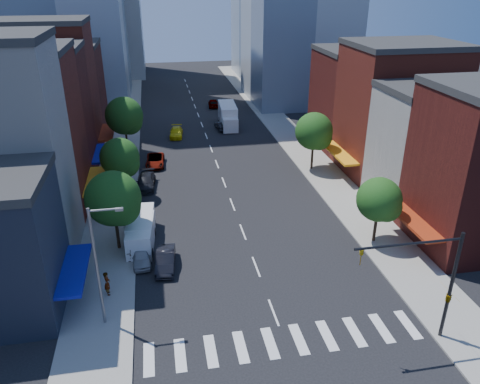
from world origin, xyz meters
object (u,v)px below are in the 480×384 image
object	(u,v)px
traffic_car_oncoming	(221,126)
pedestrian_near	(107,283)
box_truck	(228,116)
parked_car_front	(141,256)
taxi	(176,132)
parked_car_rear	(146,182)
cargo_van_far	(141,236)
parked_car_third	(155,161)
traffic_car_far	(213,103)
parked_car_second	(165,260)
pedestrian_far	(129,253)
cargo_van_near	(141,228)

from	to	relation	value
traffic_car_oncoming	pedestrian_near	world-z (taller)	pedestrian_near
traffic_car_oncoming	box_truck	bearing A→B (deg)	-133.62
parked_car_front	taxi	bearing A→B (deg)	78.40
parked_car_front	box_truck	xyz separation A→B (m)	(13.64, 38.13, 0.97)
parked_car_rear	taxi	xyz separation A→B (m)	(4.56, 18.18, -0.05)
cargo_van_far	taxi	xyz separation A→B (m)	(5.00, 31.45, -0.48)
parked_car_front	traffic_car_oncoming	bearing A→B (deg)	68.09
parked_car_third	traffic_car_far	bearing A→B (deg)	71.68
traffic_car_oncoming	pedestrian_near	xyz separation A→B (m)	(-14.72, -40.41, 0.48)
parked_car_third	cargo_van_far	world-z (taller)	cargo_van_far
cargo_van_far	pedestrian_near	xyz separation A→B (m)	(-2.46, -6.70, -0.02)
parked_car_third	box_truck	distance (m)	19.70
parked_car_third	parked_car_front	bearing A→B (deg)	-90.54
traffic_car_oncoming	parked_car_front	bearing A→B (deg)	64.45
parked_car_second	traffic_car_oncoming	size ratio (longest dim) A/B	1.10
pedestrian_far	parked_car_front	bearing A→B (deg)	99.21
parked_car_third	cargo_van_far	size ratio (longest dim) A/B	0.87
parked_car_front	box_truck	world-z (taller)	box_truck
traffic_car_oncoming	cargo_van_far	bearing A→B (deg)	63.13
cargo_van_near	traffic_car_far	bearing A→B (deg)	79.07
cargo_van_near	traffic_car_far	size ratio (longest dim) A/B	1.31
parked_car_third	pedestrian_near	bearing A→B (deg)	-95.15
parked_car_third	traffic_car_oncoming	bearing A→B (deg)	55.72
parked_car_third	cargo_van_far	bearing A→B (deg)	-91.09
parked_car_third	traffic_car_far	distance (m)	30.19
parked_car_second	box_truck	size ratio (longest dim) A/B	0.51
pedestrian_far	parked_car_rear	bearing A→B (deg)	-163.97
parked_car_rear	box_truck	world-z (taller)	box_truck
cargo_van_near	taxi	xyz separation A→B (m)	(5.00, 29.91, -0.49)
pedestrian_near	cargo_van_far	bearing A→B (deg)	-30.56
traffic_car_oncoming	pedestrian_far	bearing A→B (deg)	62.94
parked_car_rear	cargo_van_near	xyz separation A→B (m)	(-0.44, -11.72, 0.44)
parked_car_front	traffic_car_far	size ratio (longest dim) A/B	0.88
parked_car_second	parked_car_third	bearing A→B (deg)	96.11
parked_car_front	taxi	distance (m)	34.37
pedestrian_near	parked_car_second	bearing A→B (deg)	-66.04
cargo_van_far	taxi	size ratio (longest dim) A/B	1.21
pedestrian_near	pedestrian_far	world-z (taller)	pedestrian_near
parked_car_second	parked_car_third	xyz separation A→B (m)	(-0.39, 23.66, -0.04)
parked_car_front	cargo_van_near	size ratio (longest dim) A/B	0.67
parked_car_second	cargo_van_far	xyz separation A→B (m)	(-2.01, 3.65, 0.43)
parked_car_second	cargo_van_near	xyz separation A→B (m)	(-2.01, 5.19, 0.44)
box_truck	pedestrian_far	xyz separation A→B (m)	(-14.64, -37.92, -0.68)
cargo_van_near	pedestrian_near	size ratio (longest dim) A/B	2.89
parked_car_rear	traffic_car_oncoming	world-z (taller)	parked_car_rear
parked_car_second	pedestrian_near	bearing A→B (deg)	-140.48
parked_car_second	cargo_van_near	size ratio (longest dim) A/B	0.77
parked_car_second	traffic_car_oncoming	world-z (taller)	parked_car_second
box_truck	cargo_van_near	bearing A→B (deg)	-108.58
cargo_van_near	box_truck	distance (m)	36.67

